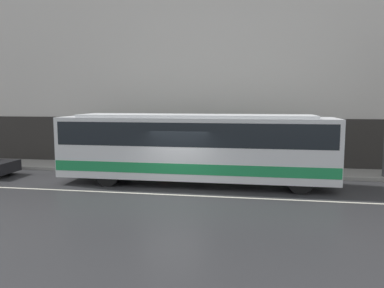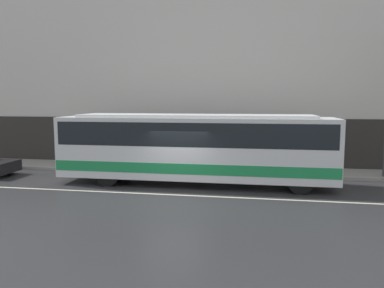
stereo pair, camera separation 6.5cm
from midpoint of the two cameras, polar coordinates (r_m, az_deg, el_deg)
name	(u,v)px [view 1 (the left image)]	position (r m, az deg, el deg)	size (l,w,h in m)	color
ground_plane	(175,195)	(15.18, -2.80, -7.76)	(60.00, 60.00, 0.00)	#2D2D30
sidewalk	(195,169)	(20.17, 0.41, -3.89)	(60.00, 2.44, 0.17)	gray
building_facade	(199,51)	(21.35, 1.04, 13.98)	(60.00, 0.35, 13.42)	silver
lane_stripe	(175,195)	(15.18, -2.80, -7.75)	(54.00, 0.14, 0.01)	beige
transit_bus	(195,145)	(16.82, 0.32, -0.17)	(12.26, 2.53, 3.15)	white
pedestrian_waiting	(164,153)	(20.63, -4.45, -1.41)	(0.36, 0.36, 1.56)	maroon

